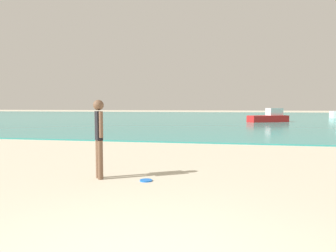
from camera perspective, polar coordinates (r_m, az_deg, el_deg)
water at (r=42.55m, az=9.37°, el=1.76°), size 160.00×60.00×0.06m
person_standing at (r=6.65m, az=-13.23°, el=-1.54°), size 0.29×0.32×1.75m
frisbee at (r=6.45m, az=-4.28°, el=-10.46°), size 0.27×0.27×0.03m
boat_near at (r=29.90m, az=19.02°, el=1.63°), size 4.04×2.91×1.33m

